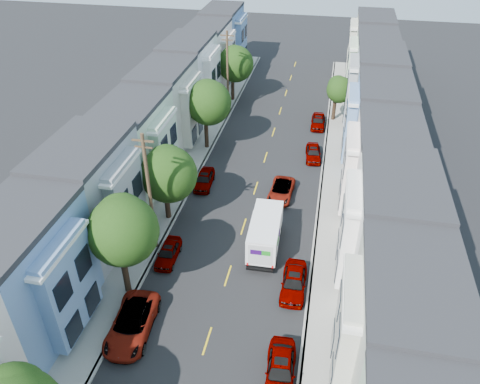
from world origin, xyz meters
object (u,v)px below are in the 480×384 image
object	(u,v)px
fedex_truck	(265,232)
tree_e	(235,64)
tree_d	(208,103)
parked_right_a	(280,370)
parked_right_b	(294,282)
parked_right_c	(313,153)
tree_b	(122,231)
parked_left_c	(168,253)
tree_far_r	(339,90)
parked_left_b	(132,324)
utility_pole_far	(228,73)
utility_pole_near	(150,194)
lead_sedan	(281,191)
tree_c	(168,175)
parked_right_d	(318,121)
parked_left_d	(204,180)

from	to	relation	value
fedex_truck	tree_e	bearing A→B (deg)	104.90
tree_d	parked_right_a	xyz separation A→B (m)	(11.20, -26.48, -4.54)
fedex_truck	parked_right_a	distance (m)	11.69
fedex_truck	parked_right_b	size ratio (longest dim) A/B	1.29
tree_e	parked_right_c	xyz separation A→B (m)	(11.20, -13.36, -4.26)
tree_b	parked_right_a	bearing A→B (deg)	-22.83
parked_left_c	parked_right_b	size ratio (longest dim) A/B	0.84
tree_far_r	parked_right_a	size ratio (longest dim) A/B	1.20
tree_e	tree_far_r	world-z (taller)	tree_e
parked_right_b	parked_left_b	bearing A→B (deg)	-149.63
utility_pole_far	parked_left_b	xyz separation A→B (m)	(1.40, -34.26, -4.39)
utility_pole_near	lead_sedan	xyz separation A→B (m)	(8.83, 9.16, -4.53)
parked_right_a	parked_right_c	size ratio (longest dim) A/B	1.14
tree_c	fedex_truck	world-z (taller)	tree_c
fedex_truck	tree_d	bearing A→B (deg)	117.57
tree_far_r	fedex_truck	distance (m)	25.49
tree_far_r	parked_right_d	bearing A→B (deg)	-132.79
utility_pole_near	parked_left_c	size ratio (longest dim) A/B	2.63
utility_pole_near	parked_right_c	xyz separation A→B (m)	(11.20, 16.76, -4.50)
utility_pole_far	tree_b	bearing A→B (deg)	-90.00
fedex_truck	parked_left_b	distance (m)	12.22
fedex_truck	tree_far_r	bearing A→B (deg)	77.60
tree_far_r	parked_right_a	distance (m)	36.47
utility_pole_near	parked_right_c	size ratio (longest dim) A/B	2.48
parked_right_c	parked_left_b	bearing A→B (deg)	-117.24
parked_right_d	parked_left_b	bearing A→B (deg)	-108.06
fedex_truck	parked_left_d	world-z (taller)	fedex_truck
parked_left_b	utility_pole_near	bearing A→B (deg)	95.50
tree_b	parked_right_b	xyz separation A→B (m)	(11.20, 2.53, -4.84)
tree_d	tree_e	world-z (taller)	tree_d
tree_b	parked_left_c	distance (m)	6.43
parked_right_a	tree_d	bearing A→B (deg)	109.69
utility_pole_near	tree_d	bearing A→B (deg)	90.01
fedex_truck	parked_right_d	distance (m)	22.97
tree_d	tree_far_r	xyz separation A→B (m)	(13.20, 9.80, -1.41)
tree_far_r	utility_pole_near	bearing A→B (deg)	-116.37
parked_right_c	parked_right_d	bearing A→B (deg)	84.15
lead_sedan	parked_left_c	xyz separation A→B (m)	(-7.43, -10.27, -0.01)
utility_pole_near	parked_right_a	world-z (taller)	utility_pole_near
tree_e	parked_right_c	size ratio (longest dim) A/B	1.79
utility_pole_near	parked_right_b	xyz separation A→B (m)	(11.20, -2.42, -4.41)
tree_d	parked_left_c	xyz separation A→B (m)	(1.40, -17.92, -4.67)
tree_e	fedex_truck	size ratio (longest dim) A/B	1.23
parked_right_a	fedex_truck	bearing A→B (deg)	100.25
tree_b	utility_pole_far	bearing A→B (deg)	90.00
tree_c	tree_e	xyz separation A→B (m)	(-0.00, 26.24, 0.41)
utility_pole_far	parked_left_c	distance (m)	27.52
tree_d	utility_pole_near	world-z (taller)	utility_pole_near
utility_pole_far	fedex_truck	world-z (taller)	utility_pole_far
parked_left_c	parked_right_b	world-z (taller)	parked_right_b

